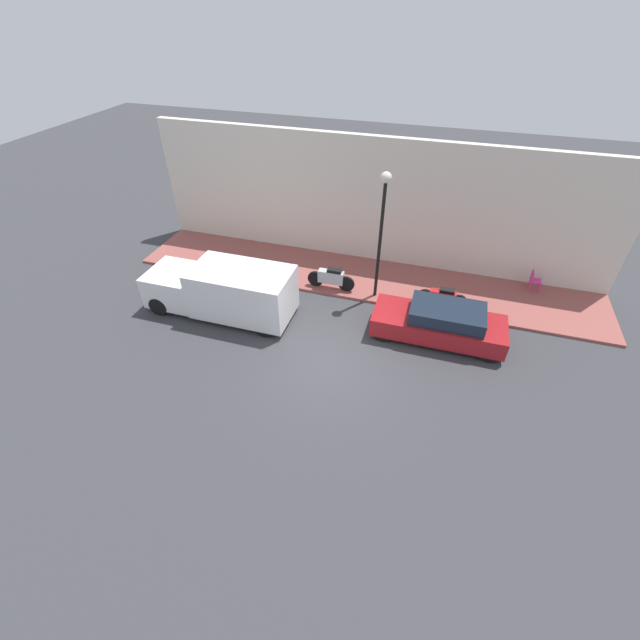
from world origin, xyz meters
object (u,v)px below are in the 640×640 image
motorcycle_red (443,296)px  scooter_silver (331,278)px  streetlamp (382,216)px  cafe_chair (534,279)px  delivery_van (222,290)px  parked_car (440,323)px

motorcycle_red → scooter_silver: scooter_silver is taller
streetlamp → cafe_chair: 6.78m
delivery_van → motorcycle_red: 8.07m
delivery_van → motorcycle_red: bearing=-71.0°
parked_car → scooter_silver: size_ratio=2.32×
parked_car → motorcycle_red: size_ratio=2.45×
streetlamp → delivery_van: bearing=116.3°
scooter_silver → delivery_van: bearing=126.4°
streetlamp → cafe_chair: streetlamp is taller
delivery_van → scooter_silver: bearing=-53.6°
delivery_van → cafe_chair: delivery_van is taller
scooter_silver → streetlamp: (0.05, -1.75, 2.80)m
scooter_silver → streetlamp: streetlamp is taller
cafe_chair → motorcycle_red: bearing=122.2°
motorcycle_red → streetlamp: (-0.09, 2.50, 2.88)m
streetlamp → scooter_silver: bearing=91.5°
scooter_silver → streetlamp: size_ratio=0.39×
streetlamp → cafe_chair: (2.16, -5.79, -2.80)m
parked_car → delivery_van: size_ratio=0.81×
streetlamp → motorcycle_red: bearing=-87.9°
motorcycle_red → scooter_silver: (-0.14, 4.25, 0.08)m
delivery_van → motorcycle_red: (2.62, -7.62, -0.47)m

